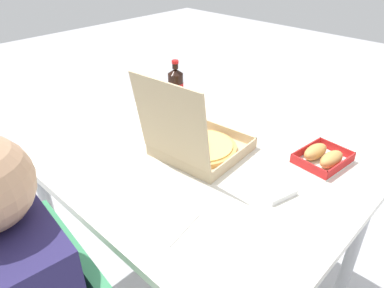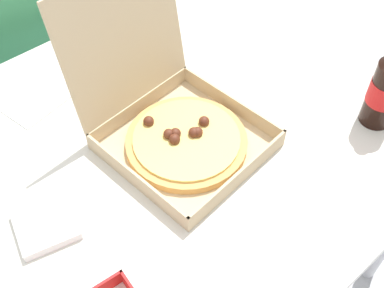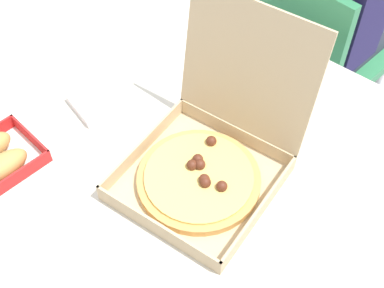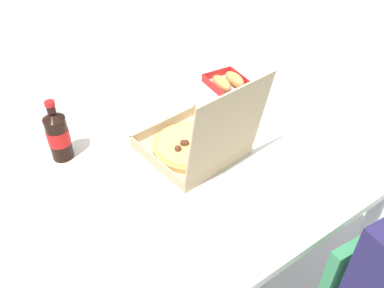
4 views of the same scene
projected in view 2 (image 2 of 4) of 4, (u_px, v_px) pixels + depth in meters
ground_plane at (174, 280)px, 1.62m from camera, size 10.00×10.00×0.00m
dining_table at (166, 162)px, 1.13m from camera, size 1.17×0.96×0.72m
pizza_box_open at (176, 124)px, 1.04m from camera, size 0.33×0.38×0.35m
paper_menu at (41, 91)px, 1.18m from camera, size 0.24×0.19×0.00m
napkin_pile at (46, 225)px, 0.92m from camera, size 0.13×0.13×0.02m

